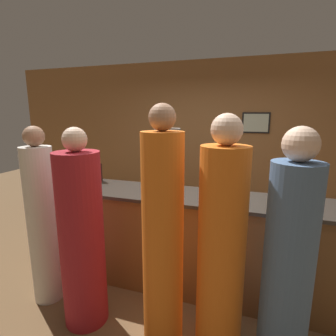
{
  "coord_description": "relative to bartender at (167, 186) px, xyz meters",
  "views": [
    {
      "loc": [
        0.7,
        -2.57,
        1.9
      ],
      "look_at": [
        -0.17,
        0.1,
        1.31
      ],
      "focal_mm": 28.0,
      "sensor_mm": 36.0,
      "label": 1
    }
  ],
  "objects": [
    {
      "name": "wine_glass_1",
      "position": [
        0.95,
        -0.82,
        0.28
      ],
      "size": [
        0.07,
        0.07,
        0.14
      ],
      "color": "silver",
      "rests_on": "bar_counter"
    },
    {
      "name": "wine_glass_0",
      "position": [
        1.52,
        -0.95,
        0.3
      ],
      "size": [
        0.08,
        0.08,
        0.16
      ],
      "color": "silver",
      "rests_on": "bar_counter"
    },
    {
      "name": "wine_glass_5",
      "position": [
        1.02,
        -0.96,
        0.3
      ],
      "size": [
        0.07,
        0.07,
        0.17
      ],
      "color": "silver",
      "rests_on": "bar_counter"
    },
    {
      "name": "bartender",
      "position": [
        0.0,
        0.0,
        0.0
      ],
      "size": [
        0.37,
        0.37,
        1.91
      ],
      "rotation": [
        0.0,
        0.0,
        3.14
      ],
      "color": "gray",
      "rests_on": "ground_plane"
    },
    {
      "name": "guest_3",
      "position": [
        0.95,
        -1.58,
        0.0
      ],
      "size": [
        0.36,
        0.36,
        1.91
      ],
      "color": "orange",
      "rests_on": "ground_plane"
    },
    {
      "name": "wine_bottle_0",
      "position": [
        -0.69,
        -0.63,
        0.3
      ],
      "size": [
        0.08,
        0.08,
        0.29
      ],
      "color": "black",
      "rests_on": "bar_counter"
    },
    {
      "name": "guest_1",
      "position": [
        1.41,
        -1.58,
        -0.03
      ],
      "size": [
        0.34,
        0.34,
        1.83
      ],
      "color": "#4C6B93",
      "rests_on": "ground_plane"
    },
    {
      "name": "wine_glass_2",
      "position": [
        0.35,
        -0.84,
        0.29
      ],
      "size": [
        0.08,
        0.08,
        0.15
      ],
      "color": "silver",
      "rests_on": "bar_counter"
    },
    {
      "name": "guest_2",
      "position": [
        0.5,
        -1.63,
        0.04
      ],
      "size": [
        0.32,
        0.32,
        1.98
      ],
      "color": "orange",
      "rests_on": "ground_plane"
    },
    {
      "name": "back_wall",
      "position": [
        0.42,
        1.24,
        0.52
      ],
      "size": [
        8.0,
        0.08,
        2.8
      ],
      "color": "olive",
      "rests_on": "ground_plane"
    },
    {
      "name": "ice_bucket",
      "position": [
        -0.98,
        -0.63,
        0.26
      ],
      "size": [
        0.17,
        0.17,
        0.16
      ],
      "color": "#9E9993",
      "rests_on": "bar_counter"
    },
    {
      "name": "guest_4",
      "position": [
        -0.27,
        -1.61,
        -0.06
      ],
      "size": [
        0.39,
        0.39,
        1.8
      ],
      "color": "maroon",
      "rests_on": "ground_plane"
    },
    {
      "name": "guest_0",
      "position": [
        -0.83,
        -1.47,
        -0.04
      ],
      "size": [
        0.29,
        0.29,
        1.79
      ],
      "color": "silver",
      "rests_on": "ground_plane"
    },
    {
      "name": "wine_glass_3",
      "position": [
        0.07,
        -0.87,
        0.31
      ],
      "size": [
        0.07,
        0.07,
        0.17
      ],
      "color": "silver",
      "rests_on": "bar_counter"
    },
    {
      "name": "bar_counter",
      "position": [
        0.42,
        -0.84,
        -0.35
      ],
      "size": [
        3.22,
        0.64,
        1.06
      ],
      "color": "brown",
      "rests_on": "ground_plane"
    },
    {
      "name": "ground_plane",
      "position": [
        0.42,
        -0.84,
        -0.89
      ],
      "size": [
        14.0,
        14.0,
        0.0
      ],
      "primitive_type": "plane",
      "color": "brown"
    }
  ]
}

